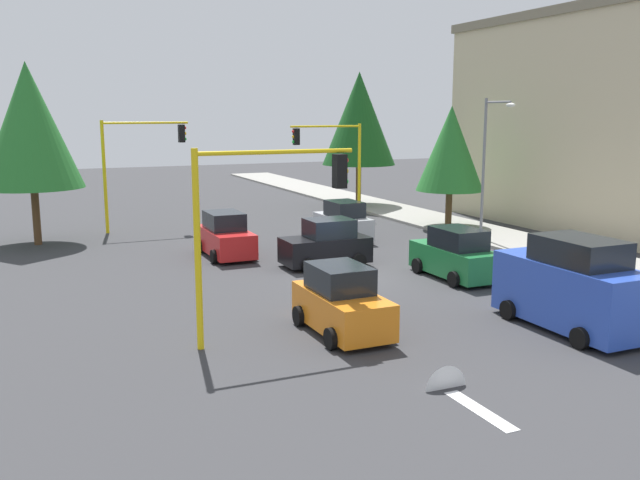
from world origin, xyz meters
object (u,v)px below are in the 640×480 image
object	(u,v)px
traffic_signal_far_left	(333,152)
traffic_signal_near_right	(263,205)
tree_roadside_mid	(451,149)
car_orange	(341,303)
street_lamp_curbside	(489,154)
car_black	(326,245)
tree_roadside_far	(359,119)
tree_opposite_side	(29,126)
car_silver	(343,222)
traffic_signal_far_right	(138,153)
car_green	(455,255)
car_red	(226,236)
delivery_van_blue	(572,287)

from	to	relation	value
traffic_signal_far_left	traffic_signal_near_right	xyz separation A→B (m)	(20.00, -11.35, -0.18)
tree_roadside_mid	car_orange	size ratio (longest dim) A/B	1.80
street_lamp_curbside	car_black	bearing A→B (deg)	-80.23
tree_roadside_far	car_black	size ratio (longest dim) A/B	2.50
traffic_signal_near_right	tree_roadside_far	world-z (taller)	tree_roadside_far
tree_opposite_side	car_silver	world-z (taller)	tree_opposite_side
tree_opposite_side	traffic_signal_far_right	bearing A→B (deg)	110.80
car_black	car_green	distance (m)	5.41
car_silver	street_lamp_curbside	bearing A→B (deg)	59.60
tree_opposite_side	car_black	distance (m)	15.52
traffic_signal_near_right	car_orange	xyz separation A→B (m)	(0.27, 2.24, -2.94)
street_lamp_curbside	car_black	size ratio (longest dim) A/B	1.94
traffic_signal_far_right	car_silver	xyz separation A→B (m)	(6.82, 8.86, -3.29)
tree_roadside_far	tree_opposite_side	distance (m)	21.36
car_orange	car_silver	size ratio (longest dim) A/B	0.97
car_red	tree_roadside_far	bearing A→B (deg)	133.82
traffic_signal_far_left	tree_opposite_side	bearing A→B (deg)	-83.17
street_lamp_curbside	car_silver	xyz separation A→B (m)	(-3.57, -6.08, -3.45)
tree_roadside_mid	car_black	bearing A→B (deg)	-59.41
traffic_signal_far_left	tree_opposite_side	world-z (taller)	tree_opposite_side
traffic_signal_far_right	car_black	world-z (taller)	traffic_signal_far_right
traffic_signal_far_left	delivery_van_blue	xyz separation A→B (m)	(22.71, -2.82, -2.73)
tree_roadside_far	delivery_van_blue	bearing A→B (deg)	-13.93
car_red	car_orange	bearing A→B (deg)	0.12
car_red	car_silver	xyz separation A→B (m)	(-1.59, 6.56, -0.00)
traffic_signal_far_right	car_green	distance (m)	18.76
delivery_van_blue	car_silver	xyz separation A→B (m)	(-15.89, 0.25, -0.39)
traffic_signal_far_right	car_silver	size ratio (longest dim) A/B	1.55
delivery_van_blue	car_orange	size ratio (longest dim) A/B	1.29
car_orange	car_black	bearing A→B (deg)	158.49
car_black	car_green	bearing A→B (deg)	42.46
traffic_signal_far_left	car_green	size ratio (longest dim) A/B	1.40
delivery_van_blue	car_red	size ratio (longest dim) A/B	1.20
street_lamp_curbside	traffic_signal_far_left	bearing A→B (deg)	-161.37
tree_opposite_side	car_silver	bearing A→B (deg)	71.14
traffic_signal_far_right	car_red	bearing A→B (deg)	15.31
tree_opposite_side	street_lamp_curbside	bearing A→B (deg)	67.45
tree_roadside_mid	tree_roadside_far	xyz separation A→B (m)	(-10.00, -0.50, 1.54)
tree_roadside_mid	car_red	xyz separation A→B (m)	(2.41, -13.43, -3.49)
traffic_signal_far_right	traffic_signal_far_left	bearing A→B (deg)	90.00
traffic_signal_near_right	street_lamp_curbside	distance (m)	17.70
street_lamp_curbside	tree_opposite_side	xyz separation A→B (m)	(-8.39, -20.20, 1.36)
car_green	traffic_signal_near_right	bearing A→B (deg)	-66.34
traffic_signal_near_right	tree_roadside_mid	xyz separation A→B (m)	(-14.00, 15.65, 0.55)
traffic_signal_far_left	car_black	size ratio (longest dim) A/B	1.57
street_lamp_curbside	car_silver	size ratio (longest dim) A/B	1.83
tree_roadside_far	car_green	xyz separation A→B (m)	(19.99, -6.00, -5.03)
tree_roadside_far	car_silver	xyz separation A→B (m)	(10.82, -6.38, -5.03)
delivery_van_blue	car_red	bearing A→B (deg)	-156.20
car_green	car_silver	bearing A→B (deg)	-177.65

